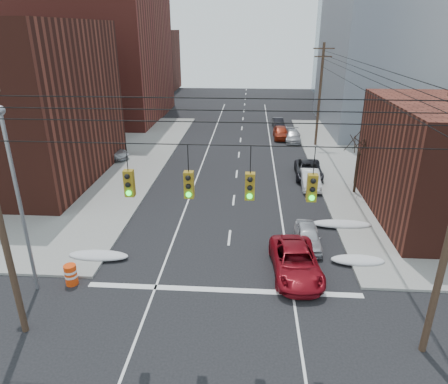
# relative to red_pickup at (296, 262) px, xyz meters

# --- Properties ---
(building_brick_tall) EXTENTS (24.00, 20.00, 30.00)m
(building_brick_tall) POSITION_rel_red_pickup_xyz_m (-27.77, 39.75, 14.26)
(building_brick_tall) COLOR maroon
(building_brick_tall) RESTS_ON ground
(building_brick_far) EXTENTS (22.00, 18.00, 12.00)m
(building_brick_far) POSITION_rel_red_pickup_xyz_m (-29.77, 65.75, 5.26)
(building_brick_far) COLOR #451C14
(building_brick_far) RESTS_ON ground
(building_office) EXTENTS (22.00, 20.00, 25.00)m
(building_office) POSITION_rel_red_pickup_xyz_m (18.23, 35.75, 11.76)
(building_office) COLOR gray
(building_office) RESTS_ON ground
(building_glass) EXTENTS (20.00, 18.00, 22.00)m
(building_glass) POSITION_rel_red_pickup_xyz_m (20.23, 61.75, 10.26)
(building_glass) COLOR gray
(building_glass) RESTS_ON ground
(utility_pole_far) EXTENTS (2.20, 0.28, 11.00)m
(utility_pole_far) POSITION_rel_red_pickup_xyz_m (4.73, 25.75, 5.05)
(utility_pole_far) COLOR #473323
(utility_pole_far) RESTS_ON ground
(traffic_signals) EXTENTS (17.00, 0.42, 2.02)m
(traffic_signals) POSITION_rel_red_pickup_xyz_m (-3.67, -5.28, 6.43)
(traffic_signals) COLOR black
(traffic_signals) RESTS_ON ground
(street_light) EXTENTS (0.44, 0.44, 9.32)m
(street_light) POSITION_rel_red_pickup_xyz_m (-13.27, -2.25, 4.80)
(street_light) COLOR gray
(street_light) RESTS_ON ground
(bare_tree) EXTENTS (2.09, 2.20, 4.93)m
(bare_tree) POSITION_rel_red_pickup_xyz_m (5.82, 11.75, 1.59)
(bare_tree) COLOR black
(bare_tree) RESTS_ON ground
(snow_nw) EXTENTS (3.50, 1.08, 0.42)m
(snow_nw) POSITION_rel_red_pickup_xyz_m (-11.17, 0.75, -0.53)
(snow_nw) COLOR silver
(snow_nw) RESTS_ON ground
(snow_ne) EXTENTS (3.00, 1.08, 0.42)m
(snow_ne) POSITION_rel_red_pickup_xyz_m (3.63, 1.25, -0.53)
(snow_ne) COLOR silver
(snow_ne) RESTS_ON ground
(snow_east_far) EXTENTS (4.00, 1.08, 0.42)m
(snow_east_far) POSITION_rel_red_pickup_xyz_m (3.63, 5.75, -0.53)
(snow_east_far) COLOR silver
(snow_east_far) RESTS_ON ground
(red_pickup) EXTENTS (2.76, 5.43, 1.47)m
(red_pickup) POSITION_rel_red_pickup_xyz_m (0.00, 0.00, 0.00)
(red_pickup) COLOR maroon
(red_pickup) RESTS_ON ground
(parked_car_a) EXTENTS (1.55, 3.75, 1.27)m
(parked_car_a) POSITION_rel_red_pickup_xyz_m (1.03, 3.08, -0.10)
(parked_car_a) COLOR silver
(parked_car_a) RESTS_ON ground
(parked_car_b) EXTENTS (1.51, 4.16, 1.36)m
(parked_car_b) POSITION_rel_red_pickup_xyz_m (2.47, 13.00, -0.05)
(parked_car_b) COLOR white
(parked_car_b) RESTS_ON ground
(parked_car_c) EXTENTS (2.50, 5.07, 1.38)m
(parked_car_c) POSITION_rel_red_pickup_xyz_m (2.63, 15.44, -0.04)
(parked_car_c) COLOR black
(parked_car_c) RESTS_ON ground
(parked_car_d) EXTENTS (1.94, 4.37, 1.25)m
(parked_car_d) POSITION_rel_red_pickup_xyz_m (2.37, 27.63, -0.11)
(parked_car_d) COLOR #9E9EA2
(parked_car_d) RESTS_ON ground
(parked_car_e) EXTENTS (1.79, 4.33, 1.47)m
(parked_car_e) POSITION_rel_red_pickup_xyz_m (1.03, 28.82, -0.00)
(parked_car_e) COLOR maroon
(parked_car_e) RESTS_ON ground
(parked_car_f) EXTENTS (1.61, 3.85, 1.24)m
(parked_car_f) POSITION_rel_red_pickup_xyz_m (1.03, 34.62, -0.12)
(parked_car_f) COLOR black
(parked_car_f) RESTS_ON ground
(lot_car_a) EXTENTS (4.34, 2.48, 1.35)m
(lot_car_a) POSITION_rel_red_pickup_xyz_m (-18.06, 16.43, 0.09)
(lot_car_a) COLOR white
(lot_car_a) RESTS_ON sidewalk_nw
(lot_car_b) EXTENTS (4.90, 2.81, 1.29)m
(lot_car_b) POSITION_rel_red_pickup_xyz_m (-16.98, 18.85, 0.06)
(lot_car_b) COLOR #A6A6AA
(lot_car_b) RESTS_ON sidewalk_nw
(lot_car_c) EXTENTS (4.59, 2.55, 1.26)m
(lot_car_c) POSITION_rel_red_pickup_xyz_m (-21.05, 14.42, 0.04)
(lot_car_c) COLOR black
(lot_car_c) RESTS_ON sidewalk_nw
(lot_car_d) EXTENTS (3.65, 1.54, 1.23)m
(lot_car_d) POSITION_rel_red_pickup_xyz_m (-21.75, 21.82, 0.03)
(lot_car_d) COLOR #B5B4BA
(lot_car_d) RESTS_ON sidewalk_nw
(construction_barrel) EXTENTS (0.82, 0.82, 1.12)m
(construction_barrel) POSITION_rel_red_pickup_xyz_m (-11.66, -1.75, -0.16)
(construction_barrel) COLOR #E83E0C
(construction_barrel) RESTS_ON ground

